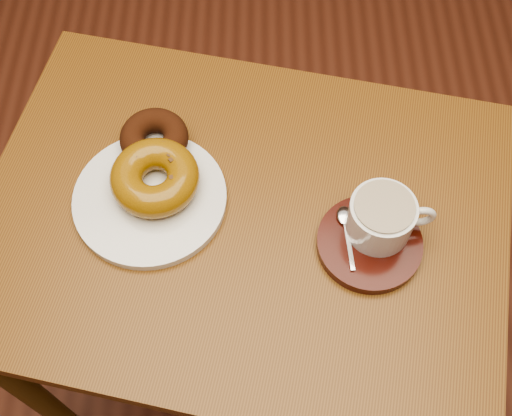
{
  "coord_description": "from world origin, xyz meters",
  "views": [
    {
      "loc": [
        -0.0,
        -0.63,
        1.44
      ],
      "look_at": [
        -0.0,
        -0.21,
        0.7
      ],
      "focal_mm": 45.0,
      "sensor_mm": 36.0,
      "label": 1
    }
  ],
  "objects_px": {
    "cafe_table": "(243,249)",
    "coffee_cup": "(382,217)",
    "saucer": "(369,244)",
    "donut_plate": "(150,198)"
  },
  "relations": [
    {
      "from": "cafe_table",
      "to": "coffee_cup",
      "type": "height_order",
      "value": "coffee_cup"
    },
    {
      "from": "coffee_cup",
      "to": "cafe_table",
      "type": "bearing_deg",
      "value": 170.64
    },
    {
      "from": "cafe_table",
      "to": "saucer",
      "type": "distance_m",
      "value": 0.21
    },
    {
      "from": "donut_plate",
      "to": "saucer",
      "type": "height_order",
      "value": "saucer"
    },
    {
      "from": "donut_plate",
      "to": "coffee_cup",
      "type": "relative_size",
      "value": 1.85
    },
    {
      "from": "donut_plate",
      "to": "cafe_table",
      "type": "bearing_deg",
      "value": -10.0
    },
    {
      "from": "cafe_table",
      "to": "saucer",
      "type": "bearing_deg",
      "value": -3.08
    },
    {
      "from": "cafe_table",
      "to": "coffee_cup",
      "type": "relative_size",
      "value": 7.17
    },
    {
      "from": "cafe_table",
      "to": "donut_plate",
      "type": "relative_size",
      "value": 3.88
    },
    {
      "from": "cafe_table",
      "to": "coffee_cup",
      "type": "xyz_separation_m",
      "value": [
        0.18,
        -0.03,
        0.15
      ]
    }
  ]
}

